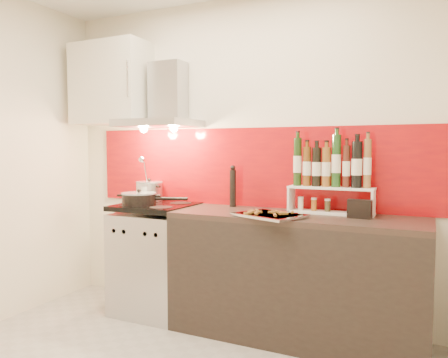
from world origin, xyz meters
The scene contains 13 objects.
back_wall centered at (0.00, 1.40, 1.30)m, with size 3.40×0.02×2.60m, color silver.
backsplash centered at (0.05, 1.39, 1.22)m, with size 3.00×0.02×0.64m, color maroon.
range_stove centered at (-0.70, 1.10, 0.44)m, with size 0.60×0.60×0.91m.
counter centered at (0.50, 1.10, 0.45)m, with size 1.80×0.60×0.90m.
range_hood centered at (-0.70, 1.24, 1.74)m, with size 0.62×0.50×0.61m.
upper_cabinet centered at (-1.25, 1.22, 1.95)m, with size 0.70×0.35×0.72m, color beige.
stock_pot centered at (-0.88, 1.27, 1.00)m, with size 0.23×0.23×0.20m.
saute_pan centered at (-0.80, 1.01, 0.96)m, with size 0.53×0.29×0.13m.
utensil_jar centered at (-0.87, 1.18, 1.02)m, with size 0.09×0.13×0.41m.
pepper_mill centered at (-0.09, 1.30, 1.06)m, with size 0.05×0.05×0.34m.
step_shelf centered at (0.71, 1.25, 1.18)m, with size 0.61×0.17×0.57m.
caddy_box centered at (0.93, 1.13, 0.96)m, with size 0.16×0.07×0.13m, color black.
baking_tray centered at (0.37, 0.92, 0.92)m, with size 0.53×0.47×0.03m.
Camera 1 is at (1.36, -1.91, 1.37)m, focal length 35.00 mm.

